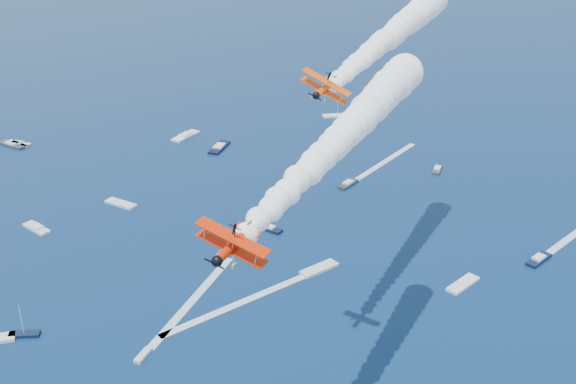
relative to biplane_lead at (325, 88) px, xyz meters
name	(u,v)px	position (x,y,z in m)	size (l,w,h in m)	color
biplane_lead	(325,88)	(0.00, 0.00, 0.00)	(7.62, 8.55, 5.15)	#FB4A05
biplane_trail	(233,245)	(-29.75, -31.70, -4.68)	(7.69, 8.62, 5.19)	red
smoke_trail_lead	(391,35)	(24.78, 17.43, 2.31)	(51.21, 37.96, 11.17)	white
smoke_trail_trail	(342,135)	(-5.19, -13.95, -2.37)	(50.80, 38.53, 11.17)	white
spectator_boats	(136,216)	(-13.50, 77.84, -55.84)	(204.92, 156.14, 0.70)	black
boat_wakes	(363,239)	(35.36, 38.93, -56.16)	(136.73, 78.19, 0.04)	white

